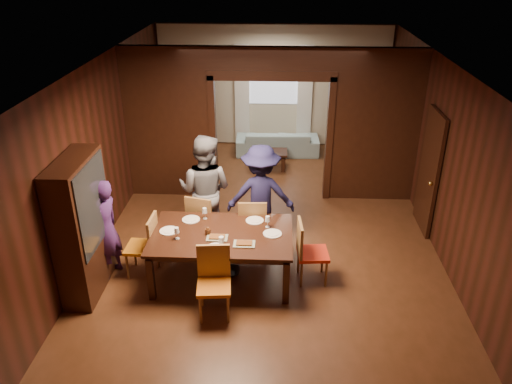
# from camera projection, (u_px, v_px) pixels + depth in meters

# --- Properties ---
(floor) EXTENTS (9.00, 9.00, 0.00)m
(floor) POSITION_uv_depth(u_px,v_px,m) (268.00, 237.00, 8.54)
(floor) COLOR #4B2A15
(floor) RESTS_ON ground
(ceiling) EXTENTS (5.50, 9.00, 0.02)m
(ceiling) POSITION_uv_depth(u_px,v_px,m) (270.00, 66.00, 7.25)
(ceiling) COLOR silver
(ceiling) RESTS_ON room_walls
(room_walls) EXTENTS (5.52, 9.01, 2.90)m
(room_walls) POSITION_uv_depth(u_px,v_px,m) (271.00, 118.00, 9.56)
(room_walls) COLOR black
(room_walls) RESTS_ON floor
(person_purple) EXTENTS (0.54, 0.66, 1.55)m
(person_purple) POSITION_uv_depth(u_px,v_px,m) (105.00, 229.00, 7.24)
(person_purple) COLOR #422161
(person_purple) RESTS_ON floor
(person_grey) EXTENTS (1.05, 0.90, 1.88)m
(person_grey) POSITION_uv_depth(u_px,v_px,m) (205.00, 190.00, 8.02)
(person_grey) COLOR #5B5C63
(person_grey) RESTS_ON floor
(person_navy) EXTENTS (1.13, 0.68, 1.71)m
(person_navy) POSITION_uv_depth(u_px,v_px,m) (261.00, 195.00, 8.07)
(person_navy) COLOR #1B1940
(person_navy) RESTS_ON floor
(sofa) EXTENTS (1.97, 0.82, 0.57)m
(sofa) POSITION_uv_depth(u_px,v_px,m) (277.00, 142.00, 11.85)
(sofa) COLOR #99BEC8
(sofa) RESTS_ON floor
(serving_bowl) EXTENTS (0.31, 0.31, 0.08)m
(serving_bowl) POSITION_uv_depth(u_px,v_px,m) (229.00, 229.00, 7.22)
(serving_bowl) COLOR black
(serving_bowl) RESTS_ON dining_table
(dining_table) EXTENTS (2.03, 1.26, 0.76)m
(dining_table) POSITION_uv_depth(u_px,v_px,m) (222.00, 256.00, 7.33)
(dining_table) COLOR black
(dining_table) RESTS_ON floor
(coffee_table) EXTENTS (0.80, 0.50, 0.40)m
(coffee_table) POSITION_uv_depth(u_px,v_px,m) (269.00, 160.00, 11.09)
(coffee_table) COLOR black
(coffee_table) RESTS_ON floor
(chair_left) EXTENTS (0.46, 0.46, 0.97)m
(chair_left) POSITION_uv_depth(u_px,v_px,m) (141.00, 245.00, 7.39)
(chair_left) COLOR orange
(chair_left) RESTS_ON floor
(chair_right) EXTENTS (0.47, 0.47, 0.97)m
(chair_right) POSITION_uv_depth(u_px,v_px,m) (313.00, 252.00, 7.24)
(chair_right) COLOR red
(chair_right) RESTS_ON floor
(chair_far_l) EXTENTS (0.54, 0.54, 0.97)m
(chair_far_l) POSITION_uv_depth(u_px,v_px,m) (204.00, 220.00, 8.09)
(chair_far_l) COLOR #C54D12
(chair_far_l) RESTS_ON floor
(chair_far_r) EXTENTS (0.46, 0.46, 0.97)m
(chair_far_r) POSITION_uv_depth(u_px,v_px,m) (253.00, 224.00, 7.96)
(chair_far_r) COLOR red
(chair_far_r) RESTS_ON floor
(chair_near) EXTENTS (0.48, 0.48, 0.97)m
(chair_near) POSITION_uv_depth(u_px,v_px,m) (214.00, 284.00, 6.54)
(chair_near) COLOR #C46212
(chair_near) RESTS_ON floor
(hutch) EXTENTS (0.40, 1.20, 2.00)m
(hutch) POSITION_uv_depth(u_px,v_px,m) (82.00, 227.00, 6.86)
(hutch) COLOR black
(hutch) RESTS_ON floor
(door_right) EXTENTS (0.06, 0.90, 2.10)m
(door_right) POSITION_uv_depth(u_px,v_px,m) (429.00, 172.00, 8.40)
(door_right) COLOR black
(door_right) RESTS_ON floor
(window_far) EXTENTS (1.20, 0.03, 1.30)m
(window_far) POSITION_uv_depth(u_px,v_px,m) (274.00, 77.00, 11.76)
(window_far) COLOR silver
(window_far) RESTS_ON back_wall
(curtain_left) EXTENTS (0.35, 0.06, 2.40)m
(curtain_left) POSITION_uv_depth(u_px,v_px,m) (242.00, 95.00, 11.95)
(curtain_left) COLOR white
(curtain_left) RESTS_ON back_wall
(curtain_right) EXTENTS (0.35, 0.06, 2.40)m
(curtain_right) POSITION_uv_depth(u_px,v_px,m) (305.00, 96.00, 11.89)
(curtain_right) COLOR white
(curtain_right) RESTS_ON back_wall
(plate_left) EXTENTS (0.27, 0.27, 0.01)m
(plate_left) POSITION_uv_depth(u_px,v_px,m) (169.00, 231.00, 7.23)
(plate_left) COLOR white
(plate_left) RESTS_ON dining_table
(plate_far_l) EXTENTS (0.27, 0.27, 0.01)m
(plate_far_l) POSITION_uv_depth(u_px,v_px,m) (191.00, 220.00, 7.52)
(plate_far_l) COLOR silver
(plate_far_l) RESTS_ON dining_table
(plate_far_r) EXTENTS (0.27, 0.27, 0.01)m
(plate_far_r) POSITION_uv_depth(u_px,v_px,m) (255.00, 220.00, 7.50)
(plate_far_r) COLOR silver
(plate_far_r) RESTS_ON dining_table
(plate_right) EXTENTS (0.27, 0.27, 0.01)m
(plate_right) POSITION_uv_depth(u_px,v_px,m) (272.00, 234.00, 7.15)
(plate_right) COLOR silver
(plate_right) RESTS_ON dining_table
(plate_near) EXTENTS (0.27, 0.27, 0.01)m
(plate_near) POSITION_uv_depth(u_px,v_px,m) (216.00, 248.00, 6.81)
(plate_near) COLOR silver
(plate_near) RESTS_ON dining_table
(platter_a) EXTENTS (0.30, 0.20, 0.04)m
(platter_a) POSITION_uv_depth(u_px,v_px,m) (217.00, 237.00, 7.04)
(platter_a) COLOR gray
(platter_a) RESTS_ON dining_table
(platter_b) EXTENTS (0.30, 0.20, 0.04)m
(platter_b) POSITION_uv_depth(u_px,v_px,m) (244.00, 243.00, 6.90)
(platter_b) COLOR gray
(platter_b) RESTS_ON dining_table
(wineglass_left) EXTENTS (0.08, 0.08, 0.18)m
(wineglass_left) POSITION_uv_depth(u_px,v_px,m) (177.00, 233.00, 7.00)
(wineglass_left) COLOR silver
(wineglass_left) RESTS_ON dining_table
(wineglass_far) EXTENTS (0.08, 0.08, 0.18)m
(wineglass_far) POSITION_uv_depth(u_px,v_px,m) (205.00, 213.00, 7.52)
(wineglass_far) COLOR silver
(wineglass_far) RESTS_ON dining_table
(wineglass_right) EXTENTS (0.08, 0.08, 0.18)m
(wineglass_right) POSITION_uv_depth(u_px,v_px,m) (268.00, 222.00, 7.29)
(wineglass_right) COLOR white
(wineglass_right) RESTS_ON dining_table
(tumbler) EXTENTS (0.07, 0.07, 0.14)m
(tumbler) POSITION_uv_depth(u_px,v_px,m) (221.00, 241.00, 6.85)
(tumbler) COLOR white
(tumbler) RESTS_ON dining_table
(condiment_jar) EXTENTS (0.08, 0.08, 0.11)m
(condiment_jar) POSITION_uv_depth(u_px,v_px,m) (208.00, 231.00, 7.12)
(condiment_jar) COLOR #452310
(condiment_jar) RESTS_ON dining_table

